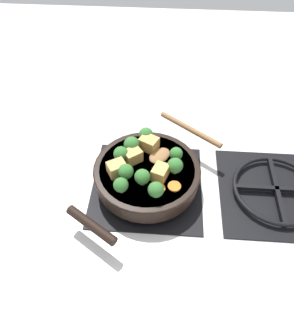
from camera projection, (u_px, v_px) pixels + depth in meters
The scene contains 21 objects.
ground_plane at pixel (147, 186), 0.94m from camera, with size 2.40×2.40×0.00m, color silver.
front_burner_grate at pixel (147, 183), 0.93m from camera, with size 0.31×0.31×0.03m.
rear_burner_grate at pixel (276, 191), 0.91m from camera, with size 0.31×0.31×0.03m.
skillet_pan at pixel (146, 174), 0.89m from camera, with size 0.38×0.33×0.05m.
wooden_spoon at pixel (177, 141), 0.94m from camera, with size 0.23×0.22×0.02m.
tofu_cube_center_large at pixel (133, 156), 0.88m from camera, with size 0.05×0.04×0.04m, color tan.
tofu_cube_near_handle at pixel (117, 168), 0.85m from camera, with size 0.05×0.04×0.04m, color tan.
tofu_cube_east_chunk at pixel (148, 143), 0.91m from camera, with size 0.05×0.04×0.04m, color tan.
tofu_cube_west_chunk at pixel (160, 172), 0.84m from camera, with size 0.05×0.04×0.04m, color tan.
broccoli_floret_near_spoon at pixel (121, 185), 0.81m from camera, with size 0.04×0.04×0.05m.
broccoli_floret_center_top at pixel (132, 145), 0.90m from camera, with size 0.04×0.04×0.05m.
broccoli_floret_east_rim at pixel (142, 177), 0.82m from camera, with size 0.04×0.04×0.05m.
broccoli_floret_west_rim at pixel (146, 135), 0.93m from camera, with size 0.04×0.04×0.05m.
broccoli_floret_north_edge at pixel (176, 154), 0.88m from camera, with size 0.04×0.04×0.04m.
broccoli_floret_south_cluster at pixel (175, 166), 0.85m from camera, with size 0.04×0.04×0.05m.
broccoli_floret_mid_floret at pixel (121, 154), 0.88m from camera, with size 0.04×0.04×0.05m.
broccoli_floret_small_inner at pixel (156, 190), 0.80m from camera, with size 0.04×0.04×0.05m.
broccoli_floret_tall_stem at pixel (126, 172), 0.84m from camera, with size 0.04×0.04×0.05m.
carrot_slice_orange_thin at pixel (174, 186), 0.83m from camera, with size 0.03×0.03×0.01m, color orange.
carrot_slice_near_center at pixel (119, 154), 0.91m from camera, with size 0.02×0.02×0.01m, color orange.
carrot_slice_edge_slice at pixel (160, 188), 0.83m from camera, with size 0.03×0.03×0.01m, color orange.
Camera 1 is at (0.58, 0.04, 0.74)m, focal length 35.00 mm.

